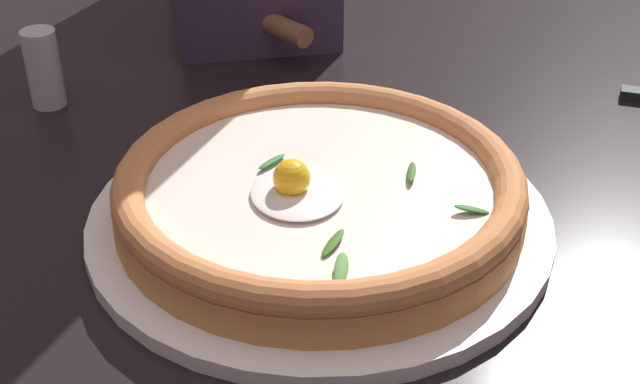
# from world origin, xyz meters

# --- Properties ---
(ground_plane) EXTENTS (2.40, 2.40, 0.03)m
(ground_plane) POSITION_xyz_m (0.00, 0.00, -0.01)
(ground_plane) COLOR black
(ground_plane) RESTS_ON ground
(pizza_plate) EXTENTS (0.34, 0.34, 0.01)m
(pizza_plate) POSITION_xyz_m (-0.00, -0.04, 0.01)
(pizza_plate) COLOR white
(pizza_plate) RESTS_ON ground
(pizza) EXTENTS (0.30, 0.30, 0.06)m
(pizza) POSITION_xyz_m (-0.00, -0.04, 0.03)
(pizza) COLOR #C88445
(pizza) RESTS_ON pizza_plate
(pizza_cutter) EXTENTS (0.12, 0.09, 0.07)m
(pizza_cutter) POSITION_xyz_m (0.33, -0.03, 0.04)
(pizza_cutter) COLOR silver
(pizza_cutter) RESTS_ON ground
(pepper_shaker) EXTENTS (0.03, 0.03, 0.07)m
(pepper_shaker) POSITION_xyz_m (0.24, 0.19, 0.04)
(pepper_shaker) COLOR silver
(pepper_shaker) RESTS_ON ground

